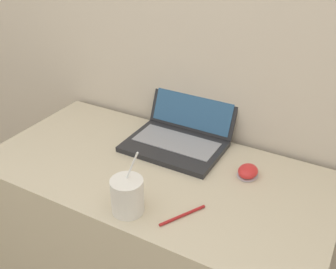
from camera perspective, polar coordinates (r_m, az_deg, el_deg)
The scene contains 5 objects.
desk at distance 1.61m, azimuth -1.70°, elevation -15.78°, with size 1.22×0.60×0.73m.
laptop at distance 1.51m, azimuth 1.97°, elevation 0.70°, with size 0.36×0.34×0.24m.
drink_cup at distance 1.17m, azimuth -5.92°, elevation -8.75°, with size 0.10×0.10×0.21m.
computer_mouse at distance 1.36m, azimuth 11.52°, elevation -5.31°, with size 0.07×0.08×0.04m.
pen at distance 1.18m, azimuth 2.13°, elevation -11.65°, with size 0.09×0.14×0.01m.
Camera 1 is at (0.59, -0.66, 1.53)m, focal length 42.00 mm.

